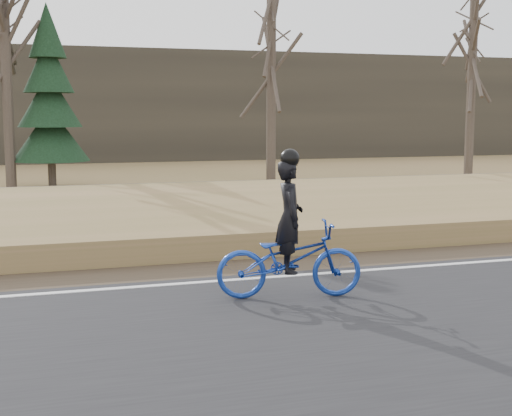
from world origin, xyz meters
name	(u,v)px	position (x,y,z in m)	size (l,w,h in m)	color
ground	(376,277)	(0.00, 0.00, 0.00)	(120.00, 120.00, 0.00)	olive
road	(469,318)	(0.00, -2.50, 0.03)	(120.00, 6.00, 0.06)	black
edge_line	(370,270)	(0.00, 0.20, 0.07)	(120.00, 0.12, 0.01)	silver
shoulder	(344,261)	(0.00, 1.20, 0.02)	(120.00, 1.60, 0.04)	#473A2B
embankment	(285,224)	(0.00, 4.20, 0.22)	(120.00, 5.00, 0.44)	olive
ballast	(236,203)	(0.00, 8.00, 0.23)	(120.00, 3.00, 0.45)	slate
railroad	(236,191)	(0.00, 8.00, 0.53)	(120.00, 2.40, 0.29)	black
treeline_backdrop	(125,106)	(0.00, 30.00, 3.00)	(120.00, 4.00, 6.00)	#383328
cyclist	(289,251)	(-1.83, -0.99, 0.70)	(2.07, 1.06, 2.02)	navy
bare_tree_near_left	(7,75)	(-5.74, 15.13, 3.82)	(0.36, 0.36, 7.63)	#483E35
bare_tree_center	(271,69)	(3.74, 16.12, 4.26)	(0.36, 0.36, 8.52)	#483E35
bare_tree_right	(472,75)	(11.61, 14.68, 4.06)	(0.36, 0.36, 8.11)	#483E35
conifer	(49,102)	(-4.42, 15.53, 2.96)	(2.60, 2.60, 6.26)	#483E35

